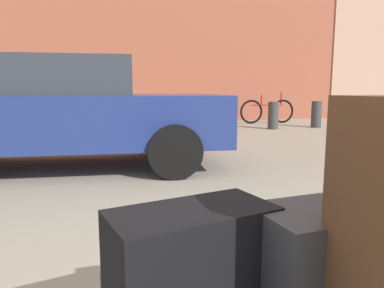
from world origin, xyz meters
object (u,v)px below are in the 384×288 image
(parked_car, at_px, (54,110))
(bollard_kerb_far, at_px, (316,114))
(duffel_bag_charcoal_rear_left, at_px, (329,246))
(bollard_kerb_mid, at_px, (273,115))
(bicycle_leaning, at_px, (267,111))
(duffel_bag_black_stacked_top, at_px, (192,250))
(bollard_kerb_near, at_px, (225,117))

(parked_car, relative_size, bollard_kerb_far, 6.32)
(duffel_bag_charcoal_rear_left, relative_size, bollard_kerb_mid, 0.74)
(parked_car, distance_m, bicycle_leaning, 7.51)
(bollard_kerb_mid, bearing_deg, bicycle_leaning, 66.17)
(duffel_bag_charcoal_rear_left, bearing_deg, bicycle_leaning, 58.58)
(bicycle_leaning, height_order, bollard_kerb_far, bicycle_leaning)
(duffel_bag_black_stacked_top, height_order, bollard_kerb_mid, bollard_kerb_mid)
(bollard_kerb_far, bearing_deg, duffel_bag_black_stacked_top, -129.08)
(bicycle_leaning, height_order, bollard_kerb_near, bicycle_leaning)
(duffel_bag_black_stacked_top, distance_m, bollard_kerb_far, 9.21)
(parked_car, height_order, bicycle_leaning, parked_car)
(bicycle_leaning, distance_m, bollard_kerb_far, 1.63)
(bollard_kerb_mid, height_order, bollard_kerb_far, same)
(parked_car, relative_size, bollard_kerb_mid, 6.32)
(bollard_kerb_mid, bearing_deg, duffel_bag_charcoal_rear_left, -118.88)
(parked_car, bearing_deg, bollard_kerb_far, 26.77)
(bollard_kerb_mid, bearing_deg, duffel_bag_black_stacked_top, -122.05)
(bollard_kerb_near, relative_size, bollard_kerb_far, 1.00)
(bicycle_leaning, xyz_separation_m, bollard_kerb_mid, (-0.66, -1.49, -0.02))
(parked_car, relative_size, bollard_kerb_near, 6.32)
(duffel_bag_black_stacked_top, bearing_deg, bollard_kerb_far, 39.99)
(bicycle_leaning, distance_m, bollard_kerb_mid, 1.62)
(duffel_bag_charcoal_rear_left, relative_size, parked_car, 0.12)
(duffel_bag_charcoal_rear_left, xyz_separation_m, parked_car, (-1.14, 3.99, 0.28))
(duffel_bag_charcoal_rear_left, bearing_deg, bollard_kerb_far, 50.33)
(bollard_kerb_near, distance_m, bollard_kerb_mid, 1.35)
(bicycle_leaning, bearing_deg, parked_car, -140.68)
(duffel_bag_black_stacked_top, xyz_separation_m, parked_car, (-0.67, 3.88, 0.27))
(duffel_bag_charcoal_rear_left, distance_m, parked_car, 4.16)
(duffel_bag_charcoal_rear_left, bearing_deg, bollard_kerb_near, 66.56)
(duffel_bag_black_stacked_top, height_order, duffel_bag_charcoal_rear_left, duffel_bag_black_stacked_top)
(parked_car, bearing_deg, bicycle_leaning, 39.32)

